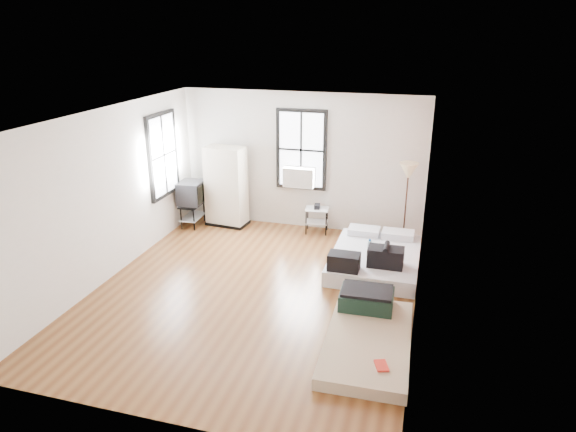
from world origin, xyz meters
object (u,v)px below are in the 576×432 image
(wardrobe, at_px, (226,187))
(tv_stand, at_px, (192,194))
(mattress_main, at_px, (375,258))
(mattress_bare, at_px, (368,331))
(floor_lamp, at_px, (408,175))
(side_table, at_px, (317,214))

(wardrobe, bearing_deg, tv_stand, -153.97)
(wardrobe, bearing_deg, mattress_main, -14.80)
(mattress_bare, xyz_separation_m, floor_lamp, (0.23, 3.50, 1.24))
(mattress_main, xyz_separation_m, mattress_bare, (0.17, -2.26, -0.04))
(mattress_bare, height_order, floor_lamp, floor_lamp)
(side_table, height_order, tv_stand, tv_stand)
(mattress_bare, bearing_deg, side_table, 111.42)
(mattress_main, bearing_deg, wardrobe, 159.43)
(floor_lamp, bearing_deg, side_table, 177.71)
(tv_stand, bearing_deg, mattress_bare, -41.18)
(wardrobe, relative_size, tv_stand, 1.75)
(wardrobe, xyz_separation_m, side_table, (1.94, 0.07, -0.43))
(mattress_main, bearing_deg, mattress_bare, -85.44)
(mattress_bare, distance_m, tv_stand, 5.29)
(wardrobe, bearing_deg, side_table, 7.98)
(side_table, xyz_separation_m, tv_stand, (-2.62, -0.32, 0.28))
(tv_stand, bearing_deg, side_table, 3.96)
(tv_stand, bearing_deg, mattress_main, -17.03)
(wardrobe, height_order, side_table, wardrobe)
(mattress_main, height_order, side_table, mattress_main)
(side_table, xyz_separation_m, floor_lamp, (1.75, -0.07, 0.97))
(wardrobe, relative_size, floor_lamp, 1.05)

